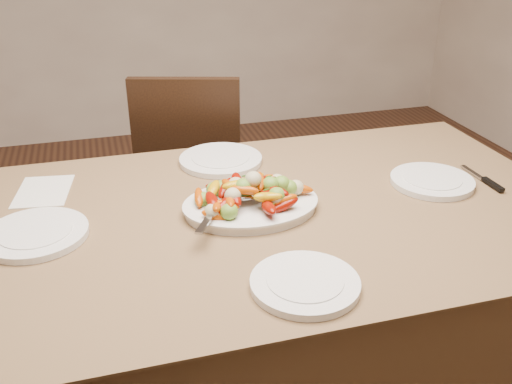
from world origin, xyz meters
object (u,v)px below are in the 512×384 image
at_px(chair_far, 194,173).
at_px(plate_far, 221,160).
at_px(plate_left, 36,234).
at_px(plate_right, 432,181).
at_px(dining_table, 256,321).
at_px(serving_platter, 251,207).
at_px(plate_near, 305,284).

relative_size(chair_far, plate_far, 3.48).
bearing_deg(plate_left, plate_right, -0.00).
height_order(dining_table, serving_platter, serving_platter).
bearing_deg(serving_platter, plate_near, -87.16).
bearing_deg(chair_far, plate_right, 139.76).
bearing_deg(plate_far, plate_left, -148.85).
distance_m(chair_far, plate_near, 1.32).
xyz_separation_m(chair_far, plate_near, (0.02, -1.29, 0.29)).
relative_size(chair_far, serving_platter, 2.59).
distance_m(serving_platter, plate_left, 0.57).
distance_m(dining_table, serving_platter, 0.39).
bearing_deg(plate_near, chair_far, 91.01).
bearing_deg(plate_far, plate_right, -30.22).
relative_size(chair_far, plate_left, 3.61).
bearing_deg(plate_near, plate_right, 35.07).
height_order(dining_table, plate_far, plate_far).
relative_size(serving_platter, plate_right, 1.47).
height_order(dining_table, plate_right, plate_right).
height_order(dining_table, chair_far, chair_far).
bearing_deg(plate_far, plate_near, -88.14).
xyz_separation_m(plate_far, plate_near, (0.02, -0.73, 0.00)).
distance_m(dining_table, plate_left, 0.70).
xyz_separation_m(plate_left, plate_right, (1.14, -0.00, 0.00)).
xyz_separation_m(serving_platter, plate_near, (0.02, -0.38, -0.00)).
distance_m(serving_platter, plate_right, 0.58).
xyz_separation_m(chair_far, plate_far, (-0.00, -0.56, 0.29)).
relative_size(chair_far, plate_near, 3.88).
distance_m(dining_table, plate_far, 0.53).
bearing_deg(dining_table, plate_right, 2.52).
relative_size(plate_right, plate_far, 0.92).
bearing_deg(plate_right, plate_near, -144.93).
bearing_deg(plate_near, dining_table, 91.10).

